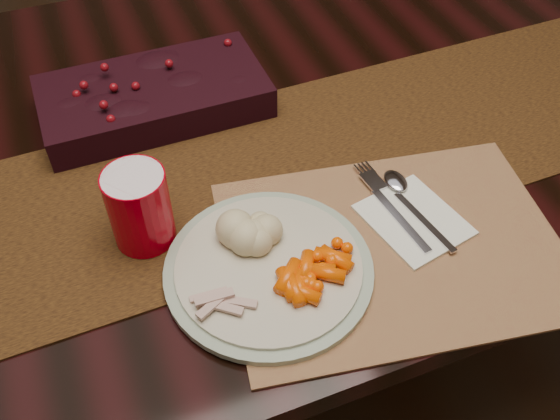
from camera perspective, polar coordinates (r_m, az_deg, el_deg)
name	(u,v)px	position (r m, az deg, el deg)	size (l,w,h in m)	color
floor	(245,352)	(1.63, -3.24, -12.83)	(5.00, 5.00, 0.00)	black
dining_table	(237,262)	(1.32, -3.93, -4.75)	(1.80, 1.00, 0.75)	black
table_runner	(283,166)	(0.96, 0.26, 4.08)	(1.74, 0.36, 0.00)	#382209
centerpiece	(153,92)	(1.06, -11.51, 10.52)	(0.36, 0.19, 0.07)	black
placemat_main	(393,246)	(0.87, 10.32, -3.29)	(0.46, 0.33, 0.00)	brown
dinner_plate	(269,269)	(0.82, -1.05, -5.38)	(0.27, 0.27, 0.02)	beige
baby_carrots	(309,274)	(0.79, 2.70, -5.84)	(0.10, 0.08, 0.02)	#FF5400
mashed_potatoes	(246,227)	(0.82, -3.11, -1.60)	(0.09, 0.08, 0.05)	beige
turkey_shreds	(223,297)	(0.78, -5.21, -7.89)	(0.08, 0.07, 0.02)	beige
napkin	(414,220)	(0.90, 12.11, -0.88)	(0.12, 0.14, 0.00)	white
fork	(393,210)	(0.90, 10.32, 0.04)	(0.02, 0.17, 0.00)	silver
spoon	(415,209)	(0.91, 12.23, 0.13)	(0.03, 0.16, 0.00)	#B4B3C2
red_cup	(139,208)	(0.84, -12.73, 0.21)	(0.08, 0.08, 0.11)	#AF0011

